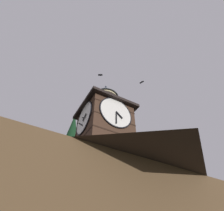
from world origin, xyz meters
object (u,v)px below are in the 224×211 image
Objects in this scene: clock_tower at (104,127)px; flying_bird_low at (100,75)px; moon at (85,189)px; flying_bird_high at (142,82)px; pine_tree_behind at (60,205)px.

flying_bird_low is (0.39, -0.54, 6.78)m from clock_tower.
flying_bird_low is at bearing 68.87° from moon.
clock_tower is at bearing 126.10° from flying_bird_low.
flying_bird_high is (5.14, 28.29, 3.83)m from moon.
moon reaches higher than clock_tower.
clock_tower is at bearing 91.81° from pine_tree_behind.
flying_bird_high reaches higher than pine_tree_behind.
pine_tree_behind is 10.37× the size of moon.
pine_tree_behind is 12.99m from flying_bird_low.
flying_bird_high reaches higher than moon.
moon is at bearing -111.13° from flying_bird_low.
pine_tree_behind reaches higher than clock_tower.
flying_bird_high is (-5.82, 6.89, 13.43)m from pine_tree_behind.
flying_bird_low is (0.14, 7.34, 10.72)m from pine_tree_behind.
flying_bird_low is (5.97, 0.46, -2.72)m from flying_bird_high.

